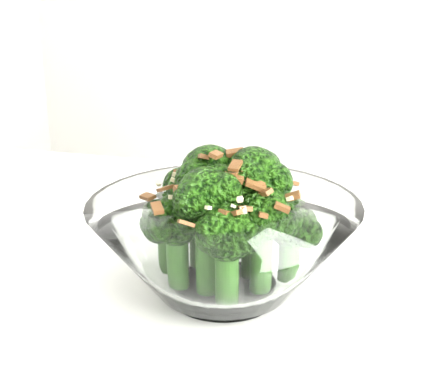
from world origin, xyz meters
The scene contains 1 object.
broccoli_dish centered at (0.25, 0.16, 0.80)m, with size 0.22×0.22×0.12m.
Camera 1 is at (0.49, -0.23, 1.00)m, focal length 50.00 mm.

